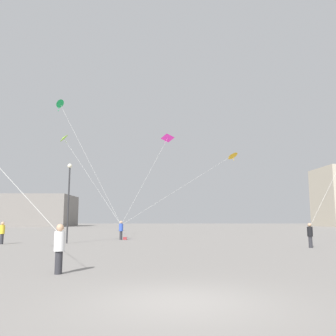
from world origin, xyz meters
TOP-DOWN VIEW (x-y plane):
  - ground_plane at (0.00, 0.00)m, footprint 300.00×300.00m
  - person_in_blue at (-4.17, 23.68)m, footprint 0.36×0.36m
  - person_in_black at (9.05, 14.66)m, footprint 0.34×0.34m
  - person_in_white at (-3.86, 3.97)m, footprint 0.36×0.36m
  - person_in_yellow at (-12.25, 18.24)m, footprint 0.35×0.35m
  - kite_magenta_delta at (-0.00, 33.78)m, footprint 5.00×10.86m
  - kite_emerald_diamond at (-10.49, 25.12)m, footprint 6.91×2.00m
  - kite_amber_diamond at (7.66, 32.37)m, footprint 12.78×9.63m
  - kite_lime_diamond at (-13.42, 36.67)m, footprint 10.08×13.94m
  - building_centre_hall at (-37.00, 87.04)m, footprint 23.78×15.98m
  - lamppost_west at (-7.72, 19.09)m, footprint 0.36×0.36m
  - handbag_beside_flyer at (-3.82, 23.78)m, footprint 0.34×0.18m

SIDE VIEW (x-z plane):
  - ground_plane at x=0.00m, z-range 0.00..0.00m
  - handbag_beside_flyer at x=-3.82m, z-range 0.00..0.24m
  - person_in_black at x=9.05m, z-range 0.08..1.65m
  - person_in_yellow at x=-12.25m, z-range 0.08..1.71m
  - person_in_white at x=-3.86m, z-range 0.08..1.72m
  - person_in_blue at x=-4.17m, z-range 0.08..1.75m
  - lamppost_west at x=-7.72m, z-range 0.93..7.06m
  - building_centre_hall at x=-37.00m, z-range 0.00..8.21m
  - kite_amber_diamond at x=7.66m, z-range 5.02..13.41m
  - kite_magenta_delta at x=0.00m, z-range 6.04..16.85m
  - kite_lime_diamond at x=-13.42m, z-range 6.47..18.11m
  - kite_emerald_diamond at x=-10.49m, z-range 6.76..18.96m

